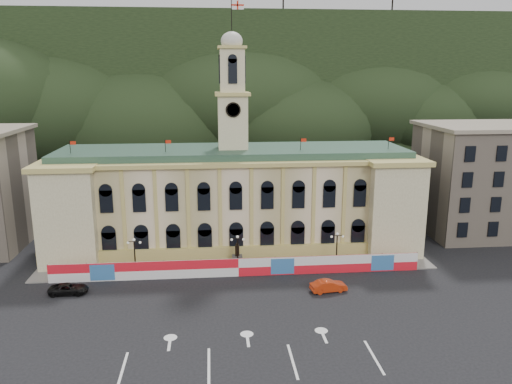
{
  "coord_description": "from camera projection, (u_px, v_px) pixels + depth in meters",
  "views": [
    {
      "loc": [
        -3.36,
        -48.12,
        26.9
      ],
      "look_at": [
        2.66,
        18.0,
        10.98
      ],
      "focal_mm": 35.0,
      "sensor_mm": 36.0,
      "label": 1
    }
  ],
  "objects": [
    {
      "name": "hill_ridge",
      "position": [
        220.0,
        95.0,
        166.77
      ],
      "size": [
        230.0,
        80.0,
        64.0
      ],
      "color": "black",
      "rests_on": "ground"
    },
    {
      "name": "hoarding_fence",
      "position": [
        239.0,
        267.0,
        67.48
      ],
      "size": [
        50.0,
        0.44,
        2.5
      ],
      "color": "red",
      "rests_on": "ground"
    },
    {
      "name": "lamp_right",
      "position": [
        337.0,
        247.0,
        70.15
      ],
      "size": [
        1.96,
        0.44,
        5.15
      ],
      "color": "black",
      "rests_on": "ground"
    },
    {
      "name": "red_sedan",
      "position": [
        329.0,
        286.0,
        62.76
      ],
      "size": [
        3.02,
        5.11,
        1.52
      ],
      "primitive_type": "imported",
      "rotation": [
        0.0,
        0.0,
        1.73
      ],
      "color": "#B72C0D",
      "rests_on": "ground"
    },
    {
      "name": "lamp_center",
      "position": [
        238.0,
        250.0,
        68.92
      ],
      "size": [
        1.96,
        0.44,
        5.15
      ],
      "color": "black",
      "rests_on": "ground"
    },
    {
      "name": "side_building_right",
      "position": [
        485.0,
        179.0,
        84.74
      ],
      "size": [
        21.0,
        17.0,
        18.6
      ],
      "color": "tan",
      "rests_on": "ground"
    },
    {
      "name": "ground",
      "position": [
        247.0,
        332.0,
        53.17
      ],
      "size": [
        260.0,
        260.0,
        0.0
      ],
      "primitive_type": "plane",
      "color": "black",
      "rests_on": "ground"
    },
    {
      "name": "pavement",
      "position": [
        237.0,
        268.0,
        70.34
      ],
      "size": [
        56.0,
        5.5,
        0.16
      ],
      "primitive_type": "cube",
      "color": "slate",
      "rests_on": "ground"
    },
    {
      "name": "black_suv",
      "position": [
        69.0,
        289.0,
        62.15
      ],
      "size": [
        2.26,
        4.8,
        1.33
      ],
      "primitive_type": "imported",
      "rotation": [
        0.0,
        0.0,
        1.58
      ],
      "color": "black",
      "rests_on": "ground"
    },
    {
      "name": "lane_markings",
      "position": [
        250.0,
        358.0,
        48.33
      ],
      "size": [
        26.0,
        10.0,
        0.02
      ],
      "primitive_type": null,
      "color": "white",
      "rests_on": "ground"
    },
    {
      "name": "statue",
      "position": [
        237.0,
        260.0,
        70.33
      ],
      "size": [
        1.4,
        1.4,
        3.72
      ],
      "color": "#595651",
      "rests_on": "ground"
    },
    {
      "name": "city_hall",
      "position": [
        234.0,
        198.0,
        78.1
      ],
      "size": [
        56.2,
        17.6,
        37.1
      ],
      "color": "beige",
      "rests_on": "ground"
    },
    {
      "name": "lamp_left",
      "position": [
        135.0,
        253.0,
        67.68
      ],
      "size": [
        1.96,
        0.44,
        5.15
      ],
      "color": "black",
      "rests_on": "ground"
    }
  ]
}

